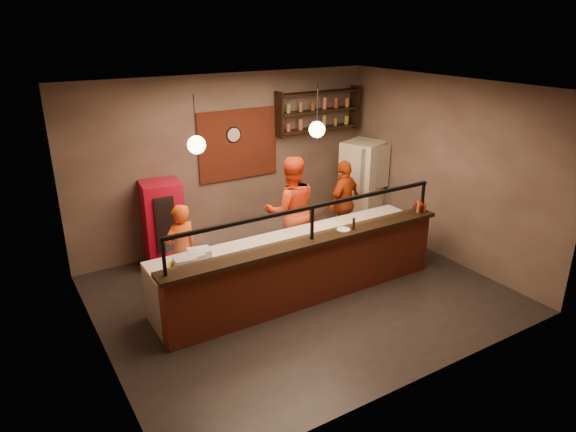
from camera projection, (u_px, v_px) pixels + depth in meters
floor at (300, 294)px, 8.15m from camera, size 6.00×6.00×0.00m
ceiling at (302, 88)px, 7.01m from camera, size 6.00×6.00×0.00m
wall_back at (228, 161)px, 9.57m from camera, size 6.00×0.00×6.00m
wall_left at (90, 241)px, 6.12m from camera, size 0.00×5.00×5.00m
wall_right at (444, 170)px, 9.04m from camera, size 0.00×5.00×5.00m
wall_front at (425, 262)px, 5.59m from camera, size 6.00×0.00×6.00m
brick_patch at (238, 145)px, 9.54m from camera, size 1.60×0.04×1.30m
service_counter at (311, 273)px, 7.73m from camera, size 4.60×0.25×1.00m
counter_ledge at (312, 241)px, 7.54m from camera, size 4.70×0.37×0.06m
worktop_cabinet at (294, 265)px, 8.16m from camera, size 4.60×0.75×0.85m
worktop at (294, 239)px, 8.00m from camera, size 4.60×0.75×0.05m
sneeze_guard at (312, 219)px, 7.42m from camera, size 4.50×0.05×0.52m
wall_shelving at (319, 111)px, 10.07m from camera, size 1.84×0.28×0.85m
wall_clock at (233, 135)px, 9.41m from camera, size 0.30×0.04×0.30m
pendant_left at (197, 145)px, 6.67m from camera, size 0.24×0.24×0.77m
pendant_right at (317, 129)px, 7.59m from camera, size 0.24×0.24×0.77m
cook_left at (182, 250)px, 7.91m from camera, size 0.61×0.47×1.50m
cook_mid at (291, 211)px, 8.89m from camera, size 1.12×0.98×1.94m
cook_right at (344, 202)px, 9.75m from camera, size 1.04×0.72×1.64m
fridge at (362, 186)px, 10.46m from camera, size 0.96×0.93×1.82m
red_cooler at (164, 224)px, 8.89m from camera, size 0.72×0.67×1.52m
pizza_dough at (330, 227)px, 8.38m from camera, size 0.68×0.68×0.01m
prep_tub_a at (199, 255)px, 7.22m from camera, size 0.35×0.30×0.16m
prep_tub_b at (194, 259)px, 7.11m from camera, size 0.30×0.25×0.15m
prep_tub_c at (185, 262)px, 7.01m from camera, size 0.31×0.25×0.14m
rolling_pin at (173, 263)px, 7.08m from camera, size 0.35×0.30×0.07m
condiment_caddy at (419, 208)px, 8.61m from camera, size 0.22×0.19×0.10m
pepper_mill at (354, 224)px, 7.83m from camera, size 0.04×0.04×0.19m
small_plate at (343, 229)px, 7.86m from camera, size 0.27×0.27×0.01m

